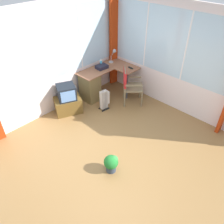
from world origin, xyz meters
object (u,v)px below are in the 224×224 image
at_px(paper_tray, 102,67).
at_px(space_heater, 105,100).
at_px(desk_lamp, 114,54).
at_px(potted_plant, 111,163).
at_px(wooden_armchair, 128,82).
at_px(spray_bottle, 101,63).
at_px(tv_on_stand, 68,101).
at_px(desk, 93,85).
at_px(tv_remote, 131,68).

bearing_deg(paper_tray, space_heater, -129.56).
distance_m(desk_lamp, potted_plant, 3.26).
bearing_deg(wooden_armchair, spray_bottle, 93.94).
bearing_deg(potted_plant, space_heater, 48.87).
bearing_deg(tv_on_stand, desk, 1.02).
bearing_deg(paper_tray, potted_plant, -130.69).
relative_size(spray_bottle, space_heater, 0.40).
bearing_deg(desk_lamp, space_heater, -147.98).
xyz_separation_m(wooden_armchair, space_heater, (-0.63, 0.22, -0.33)).
xyz_separation_m(desk_lamp, wooden_armchair, (-0.38, -0.86, -0.40)).
relative_size(desk_lamp, spray_bottle, 1.71).
bearing_deg(wooden_armchair, potted_plant, -146.69).
relative_size(desk, tv_on_stand, 1.89).
bearing_deg(paper_tray, tv_on_stand, -178.80).
relative_size(wooden_armchair, space_heater, 1.79).
bearing_deg(tv_remote, desk, 151.79).
height_order(tv_remote, potted_plant, tv_remote).
xyz_separation_m(desk, potted_plant, (-1.44, -2.09, -0.21)).
xyz_separation_m(paper_tray, wooden_armchair, (0.14, -0.82, -0.21)).
distance_m(tv_remote, wooden_armchair, 0.51).
bearing_deg(space_heater, desk, 77.50).
bearing_deg(potted_plant, spray_bottle, 49.51).
relative_size(spray_bottle, paper_tray, 0.72).
height_order(desk_lamp, paper_tray, desk_lamp).
bearing_deg(potted_plant, tv_remote, 33.49).
xyz_separation_m(spray_bottle, wooden_armchair, (0.06, -0.93, -0.27)).
xyz_separation_m(desk, spray_bottle, (0.44, 0.12, 0.45)).
distance_m(desk_lamp, tv_on_stand, 1.87).
xyz_separation_m(tv_remote, spray_bottle, (-0.46, 0.66, 0.09)).
relative_size(desk, potted_plant, 3.99).
bearing_deg(desk_lamp, wooden_armchair, -114.11).
relative_size(desk_lamp, tv_remote, 2.46).
relative_size(desk_lamp, space_heater, 0.69).
relative_size(paper_tray, space_heater, 0.56).
distance_m(spray_bottle, space_heater, 1.08).
bearing_deg(paper_tray, desk_lamp, 4.63).
bearing_deg(wooden_armchair, tv_remote, 34.33).
height_order(wooden_armchair, tv_on_stand, wooden_armchair).
bearing_deg(spray_bottle, paper_tray, -126.23).
relative_size(desk, tv_remote, 9.64).
bearing_deg(space_heater, paper_tray, 50.44).
bearing_deg(desk, paper_tray, 1.64).
bearing_deg(desk, tv_on_stand, -178.98).
distance_m(desk, paper_tray, 0.53).
height_order(desk_lamp, space_heater, desk_lamp).
height_order(desk, wooden_armchair, wooden_armchair).
bearing_deg(tv_on_stand, desk_lamp, 2.24).
distance_m(tv_on_stand, potted_plant, 2.16).
bearing_deg(spray_bottle, desk_lamp, -8.37).
relative_size(spray_bottle, potted_plant, 0.60).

